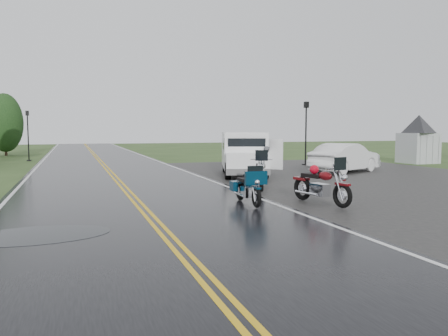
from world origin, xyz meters
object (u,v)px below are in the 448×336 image
Objects in this scene: visitor_center at (419,127)px; motorcycle_red at (343,185)px; motorcycle_silver at (262,173)px; sedan_white at (345,158)px; lamp_post_far_left at (28,136)px; lamp_post_far_right at (306,133)px; motorcycle_teal at (257,189)px; van_white at (228,156)px; person_at_van at (266,164)px.

visitor_center is 6.79× the size of motorcycle_red.
visitor_center is at bearing 53.64° from motorcycle_silver.
motorcycle_red is at bearing -54.49° from motorcycle_silver.
sedan_white is 21.81m from lamp_post_far_left.
sedan_white is 5.06m from lamp_post_far_right.
sedan_white is (7.12, 5.34, 0.03)m from motorcycle_silver.
sedan_white is at bearing 44.70° from motorcycle_red.
motorcycle_teal is at bearing 148.97° from motorcycle_red.
motorcycle_silver is at bearing -126.56° from lamp_post_far_right.
visitor_center reaches higher than van_white.
lamp_post_far_right is (5.73, 6.52, 1.27)m from person_at_van.
sedan_white is at bearing 159.14° from person_at_van.
visitor_center is 16.20m from van_white.
person_at_van is (3.24, 6.47, 0.15)m from motorcycle_teal.
motorcycle_teal is at bearing 25.28° from person_at_van.
motorcycle_silver is (-0.83, 3.62, 0.02)m from motorcycle_red.
van_white reaches higher than motorcycle_teal.
person_at_van is 8.77m from lamp_post_far_right.
visitor_center is 14.98m from person_at_van.
lamp_post_far_right is (7.58, 10.22, 1.28)m from motorcycle_silver.
van_white is at bearing -161.54° from visitor_center.
sedan_white is at bearing -95.42° from lamp_post_far_right.
visitor_center is at bearing 38.64° from motorcycle_teal.
motorcycle_silver is (1.39, 2.77, 0.13)m from motorcycle_teal.
lamp_post_far_right reaches higher than lamp_post_far_left.
person_at_van is 0.37× the size of lamp_post_far_right.
visitor_center is at bearing -5.82° from lamp_post_far_right.
sedan_white is (6.83, 1.05, -0.32)m from van_white.
motorcycle_silver is (-15.61, -9.40, -1.68)m from visitor_center.
lamp_post_far_left reaches higher than sedan_white.
motorcycle_teal is at bearing -85.96° from van_white.
motorcycle_red is 10.94m from sedan_white.
motorcycle_red is at bearing 43.94° from person_at_van.
person_at_van is at bearing -55.80° from lamp_post_far_left.
lamp_post_far_left is 0.90× the size of lamp_post_far_right.
van_white is 9.45m from lamp_post_far_right.
sedan_white is at bearing -154.41° from visitor_center.
lamp_post_far_right reaches higher than person_at_van.
motorcycle_silver is at bearing 66.38° from motorcycle_teal.
person_at_van is 5.51m from sedan_white.
motorcycle_red is 1.60× the size of person_at_van.
van_white is 1.71m from person_at_van.
van_white is 1.20× the size of sedan_white.
motorcycle_teal is at bearing 109.06° from sedan_white.
lamp_post_far_right reaches higher than motorcycle_red.
motorcycle_teal is 11.75m from sedan_white.
motorcycle_red is 0.66× the size of lamp_post_far_left.
motorcycle_silver is at bearing -148.93° from visitor_center.
motorcycle_red is 3.71m from motorcycle_silver.
lamp_post_far_left is (-9.13, 19.86, 1.08)m from motorcycle_silver.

